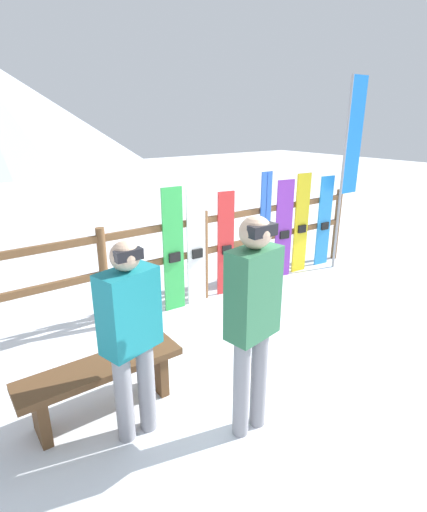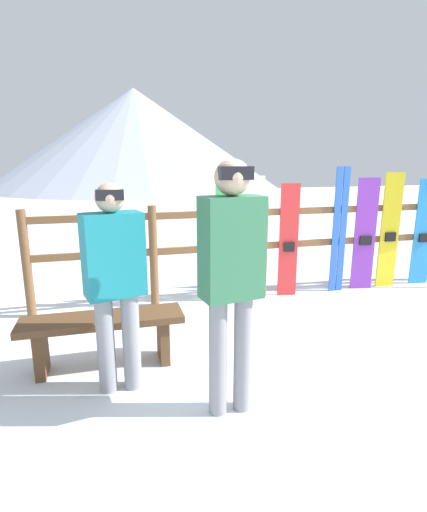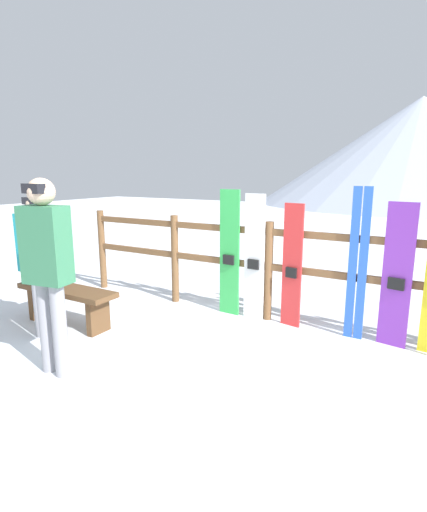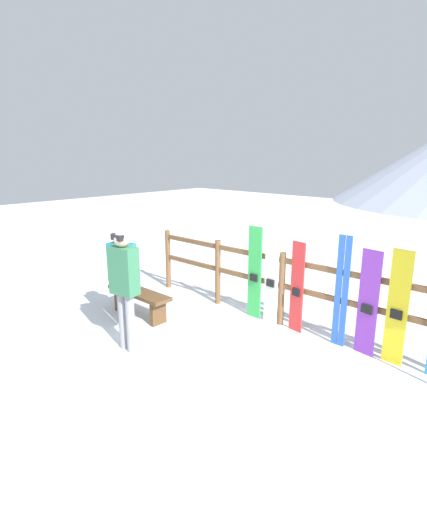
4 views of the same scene
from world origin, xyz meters
name	(u,v)px [view 3 (image 3 of 4)]	position (x,y,z in m)	size (l,w,h in m)	color
ground_plane	(195,376)	(0.00, 0.00, 0.00)	(40.00, 40.00, 0.00)	white
mountain_backdrop	(418,151)	(0.00, 23.65, 3.00)	(18.00, 18.00, 6.00)	#B2BCD1
fence	(269,262)	(0.00, 1.65, 0.72)	(5.68, 0.10, 1.22)	brown
bench	(67,297)	(-1.98, 0.27, 0.34)	(1.34, 0.36, 0.46)	brown
person_teal	(41,256)	(-1.87, -0.11, 0.92)	(0.46, 0.33, 1.58)	gray
person_plaid_green	(47,262)	(-1.13, -0.59, 1.03)	(0.43, 0.28, 1.75)	gray
snowboard_green	(229,254)	(-0.51, 1.59, 0.79)	(0.28, 0.07, 1.59)	green
snowboard_white	(254,258)	(-0.17, 1.59, 0.77)	(0.27, 0.07, 1.55)	white
snowboard_red	(292,266)	(0.32, 1.59, 0.72)	(0.24, 0.09, 1.45)	red
ski_pair_blue	(358,265)	(1.04, 1.59, 0.83)	(0.19, 0.02, 1.65)	blue
snowboard_purple	(397,277)	(1.43, 1.59, 0.75)	(0.29, 0.09, 1.51)	purple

